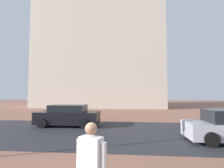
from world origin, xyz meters
TOP-DOWN VIEW (x-y plane):
  - ground_plane at (0.00, 10.00)m, footprint 120.00×120.00m
  - street_asphalt_strip at (0.00, 7.52)m, footprint 120.00×7.75m
  - landmark_building at (-3.36, 29.75)m, footprint 22.66×11.66m
  - person_skater at (0.83, 0.15)m, footprint 0.57×0.39m
  - car_black at (-2.79, 9.23)m, footprint 4.39×2.07m

SIDE VIEW (x-z plane):
  - ground_plane at x=0.00m, z-range 0.00..0.00m
  - street_asphalt_strip at x=0.00m, z-range 0.00..0.00m
  - car_black at x=-2.79m, z-range -0.02..1.48m
  - person_skater at x=0.83m, z-range 0.10..1.83m
  - landmark_building at x=-3.36m, z-range -7.48..31.57m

